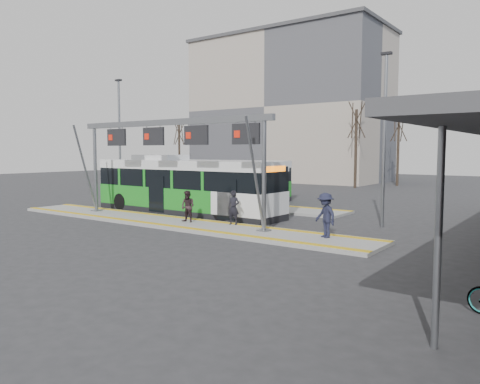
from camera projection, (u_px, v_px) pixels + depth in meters
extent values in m
plane|color=#2D2D30|center=(171.00, 224.00, 23.98)|extent=(120.00, 120.00, 0.00)
cube|color=gray|center=(171.00, 222.00, 23.97)|extent=(22.00, 3.00, 0.15)
cube|color=gray|center=(211.00, 203.00, 32.76)|extent=(20.00, 3.00, 0.15)
cube|color=gold|center=(186.00, 218.00, 24.89)|extent=(22.00, 0.35, 0.02)
cube|color=gold|center=(154.00, 224.00, 23.04)|extent=(22.00, 0.35, 0.02)
cube|color=gold|center=(221.00, 201.00, 33.67)|extent=(20.00, 0.35, 0.02)
cylinder|color=slate|center=(95.00, 169.00, 27.81)|extent=(0.20, 0.20, 5.05)
cube|color=slate|center=(97.00, 210.00, 28.03)|extent=(0.50, 0.50, 0.06)
cylinder|color=slate|center=(85.00, 169.00, 27.25)|extent=(0.12, 1.46, 4.90)
cylinder|color=slate|center=(264.00, 175.00, 20.75)|extent=(0.20, 0.20, 5.05)
cube|color=slate|center=(264.00, 230.00, 20.97)|extent=(0.50, 0.50, 0.06)
cylinder|color=slate|center=(255.00, 175.00, 20.19)|extent=(0.12, 1.46, 4.90)
cube|color=slate|center=(167.00, 122.00, 24.06)|extent=(13.00, 0.25, 0.30)
cube|color=black|center=(117.00, 137.00, 26.47)|extent=(1.50, 0.12, 0.95)
cube|color=red|center=(110.00, 137.00, 26.68)|extent=(0.32, 0.02, 0.32)
cube|color=black|center=(153.00, 136.00, 24.71)|extent=(1.50, 0.12, 0.95)
cube|color=red|center=(147.00, 137.00, 24.92)|extent=(0.32, 0.02, 0.32)
cube|color=black|center=(196.00, 135.00, 22.95)|extent=(1.50, 0.12, 0.95)
cube|color=red|center=(188.00, 135.00, 23.15)|extent=(0.32, 0.02, 0.32)
cube|color=black|center=(246.00, 134.00, 21.18)|extent=(1.50, 0.12, 0.95)
cube|color=red|center=(237.00, 134.00, 21.39)|extent=(0.32, 0.02, 0.32)
cylinder|color=slate|center=(438.00, 236.00, 8.66)|extent=(0.14, 0.14, 4.30)
cube|color=#A7998B|center=(289.00, 110.00, 60.38)|extent=(24.00, 12.00, 18.00)
cube|color=#3F3F42|center=(290.00, 37.00, 59.57)|extent=(24.50, 12.50, 0.40)
cube|color=black|center=(186.00, 210.00, 27.91)|extent=(12.78, 2.93, 0.37)
cube|color=#1D8721|center=(185.00, 197.00, 27.84)|extent=(12.78, 2.93, 1.22)
cube|color=black|center=(185.00, 178.00, 27.74)|extent=(12.78, 2.85, 1.06)
cube|color=white|center=(185.00, 165.00, 27.67)|extent=(12.78, 2.93, 0.53)
cube|color=orange|center=(275.00, 169.00, 23.85)|extent=(0.08, 1.89, 0.30)
cube|color=white|center=(160.00, 157.00, 28.91)|extent=(3.22, 1.95, 0.32)
cylinder|color=black|center=(121.00, 202.00, 29.61)|extent=(1.07, 0.34, 1.06)
cylinder|color=black|center=(150.00, 199.00, 31.52)|extent=(1.07, 0.34, 1.06)
cylinder|color=black|center=(222.00, 212.00, 24.62)|extent=(1.07, 0.34, 1.06)
cylinder|color=black|center=(249.00, 207.00, 26.53)|extent=(1.07, 0.34, 1.06)
cube|color=black|center=(216.00, 196.00, 37.14)|extent=(12.16, 3.16, 0.35)
cube|color=#1D8721|center=(216.00, 186.00, 37.07)|extent=(12.16, 3.16, 1.15)
cube|color=black|center=(216.00, 173.00, 36.98)|extent=(12.15, 3.09, 1.00)
cube|color=white|center=(216.00, 163.00, 36.91)|extent=(12.16, 3.16, 0.50)
cylinder|color=black|center=(167.00, 190.00, 38.47)|extent=(1.02, 0.35, 1.00)
cylinder|color=black|center=(185.00, 189.00, 40.35)|extent=(1.02, 0.35, 1.00)
cylinder|color=black|center=(247.00, 195.00, 34.19)|extent=(1.02, 0.35, 1.00)
cylinder|color=black|center=(263.00, 193.00, 36.07)|extent=(1.02, 0.35, 1.00)
cube|color=black|center=(186.00, 190.00, 42.55)|extent=(10.90, 2.88, 0.33)
cube|color=navy|center=(185.00, 183.00, 42.49)|extent=(10.90, 2.88, 1.08)
cube|color=black|center=(185.00, 172.00, 42.40)|extent=(10.90, 2.81, 0.94)
cube|color=white|center=(185.00, 164.00, 42.34)|extent=(10.90, 2.88, 0.47)
cylinder|color=black|center=(149.00, 186.00, 44.07)|extent=(0.95, 0.32, 0.94)
cylinder|color=black|center=(166.00, 184.00, 45.70)|extent=(0.95, 0.32, 0.94)
cylinder|color=black|center=(204.00, 190.00, 39.69)|extent=(0.95, 0.32, 0.94)
cylinder|color=black|center=(220.00, 188.00, 41.32)|extent=(0.95, 0.32, 0.94)
imported|color=black|center=(233.00, 208.00, 22.71)|extent=(0.68, 0.51, 1.67)
imported|color=#2F1F23|center=(188.00, 206.00, 23.50)|extent=(0.80, 0.64, 1.59)
imported|color=#1D1F35|center=(325.00, 215.00, 19.29)|extent=(1.39, 1.18, 1.86)
cylinder|color=#382B21|center=(356.00, 149.00, 47.06)|extent=(0.28, 0.28, 7.89)
cylinder|color=#382B21|center=(398.00, 151.00, 50.01)|extent=(0.28, 0.28, 7.46)
cylinder|color=#382B21|center=(179.00, 152.00, 61.18)|extent=(0.28, 0.28, 7.18)
cylinder|color=slate|center=(120.00, 142.00, 33.32)|extent=(0.16, 0.16, 8.71)
cube|color=black|center=(118.00, 80.00, 32.94)|extent=(0.50, 0.25, 0.12)
cylinder|color=slate|center=(384.00, 142.00, 22.55)|extent=(0.16, 0.16, 8.35)
cube|color=black|center=(387.00, 53.00, 22.18)|extent=(0.50, 0.25, 0.12)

